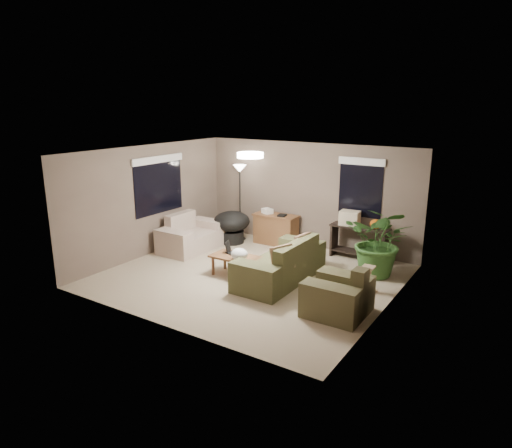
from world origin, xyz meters
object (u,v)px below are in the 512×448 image
Objects in this scene: armchair at (338,297)px; desk at (276,229)px; main_sofa at (282,266)px; floor_lamp at (240,177)px; papasan_chair at (232,224)px; console_table at (359,240)px; cat_scratching_post at (368,281)px; loveseat at (191,237)px; coffee_table at (236,259)px; houseplant at (380,249)px.

armchair is 0.91× the size of desk.
floor_lamp is (-2.29, 1.85, 1.30)m from main_sofa.
main_sofa is at bearing -33.12° from papasan_chair.
console_table is 1.21× the size of papasan_chair.
loveseat is at bearing 177.70° from cat_scratching_post.
floor_lamp is 4.39m from cat_scratching_post.
cat_scratching_post is (0.10, 1.13, -0.08)m from armchair.
papasan_chair is (0.52, 0.96, 0.17)m from loveseat.
cat_scratching_post is at bearing 14.78° from coffee_table.
armchair is at bearing -10.90° from coffee_table.
cat_scratching_post is at bearing -16.22° from papasan_chair.
cat_scratching_post is (0.80, -1.68, -0.22)m from console_table.
houseplant reaches higher than cat_scratching_post.
console_table is (2.12, 0.06, 0.06)m from desk.
console_table is (-0.70, 2.81, 0.14)m from armchair.
cat_scratching_post is at bearing -20.88° from floor_lamp.
main_sofa is 2.87m from loveseat.
floor_lamp is (-1.38, 2.15, 1.24)m from coffee_table.
floor_lamp is at bearing 145.41° from armchair.
floor_lamp is at bearing 141.04° from main_sofa.
armchair is at bearing -75.99° from console_table.
floor_lamp is (-3.79, 2.62, 1.30)m from armchair.
papasan_chair is 0.56× the size of floor_lamp.
armchair is (1.50, -0.76, 0.00)m from main_sofa.
main_sofa is 2.05× the size of papasan_chair.
console_table is at bearing 132.66° from houseplant.
floor_lamp is at bearing 122.65° from coffee_table.
loveseat is 1.92m from floor_lamp.
papasan_chair is at bearing -92.05° from floor_lamp.
papasan_chair is at bearing 127.67° from coffee_table.
coffee_table is (1.91, -0.84, 0.06)m from loveseat.
papasan_chair reaches higher than coffee_table.
papasan_chair is at bearing 163.78° from cat_scratching_post.
main_sofa is 1.38× the size of loveseat.
houseplant is at bearing 32.90° from coffee_table.
main_sofa is 2.20× the size of coffee_table.
houseplant is (4.34, 0.73, 0.27)m from loveseat.
main_sofa reaches higher than desk.
houseplant is 0.98m from cat_scratching_post.
coffee_table is 2.84m from floor_lamp.
armchair is (4.32, -1.31, 0.00)m from loveseat.
loveseat is 1.10m from papasan_chair.
houseplant reaches higher than armchair.
console_table is 0.89× the size of houseplant.
main_sofa and armchair have the same top height.
loveseat is 1.60× the size of coffee_table.
main_sofa is 2.00× the size of desk.
papasan_chair is (-3.81, 2.27, 0.17)m from armchair.
main_sofa is at bearing 153.07° from armchair.
main_sofa and loveseat have the same top height.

